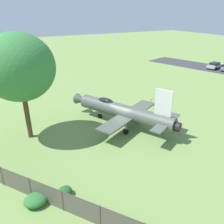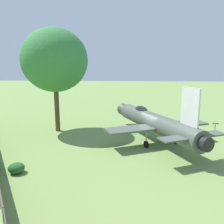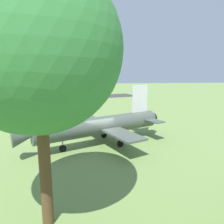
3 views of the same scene
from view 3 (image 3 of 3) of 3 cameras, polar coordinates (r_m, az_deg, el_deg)
name	(u,v)px [view 3 (image 3 of 3)]	position (r m, az deg, el deg)	size (l,w,h in m)	color
ground_plane	(101,144)	(19.66, -3.14, -8.80)	(200.00, 200.00, 0.00)	#75934C
parking_strip	(57,98)	(54.30, -14.67, 3.62)	(42.26, 8.00, 0.00)	#38383D
display_jet	(97,126)	(18.95, -4.16, -3.72)	(9.56, 13.14, 5.34)	#4C564C
shade_tree	(37,50)	(8.71, -19.71, 15.63)	(6.77, 6.52, 10.72)	brown
info_plaque	(71,120)	(25.86, -11.19, -2.16)	(0.62, 0.43, 1.14)	#333333
parked_car_white	(78,95)	(55.04, -9.39, 4.72)	(4.82, 3.18, 1.46)	silver
parked_car_yellow	(65,95)	(54.55, -12.81, 4.55)	(4.42, 3.10, 1.48)	gold
parked_car_gray	(49,96)	(53.91, -16.78, 4.28)	(4.46, 2.79, 1.49)	slate
parked_car_silver	(36,96)	(53.70, -20.09, 4.04)	(4.74, 2.83, 1.44)	#B2B5BA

